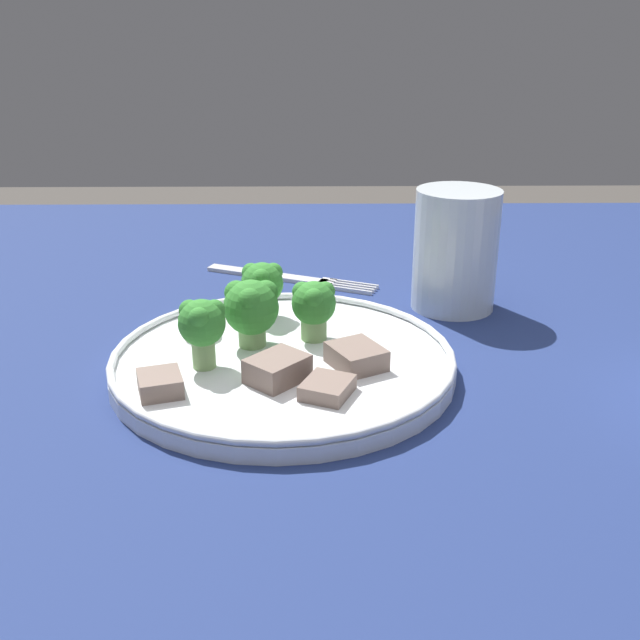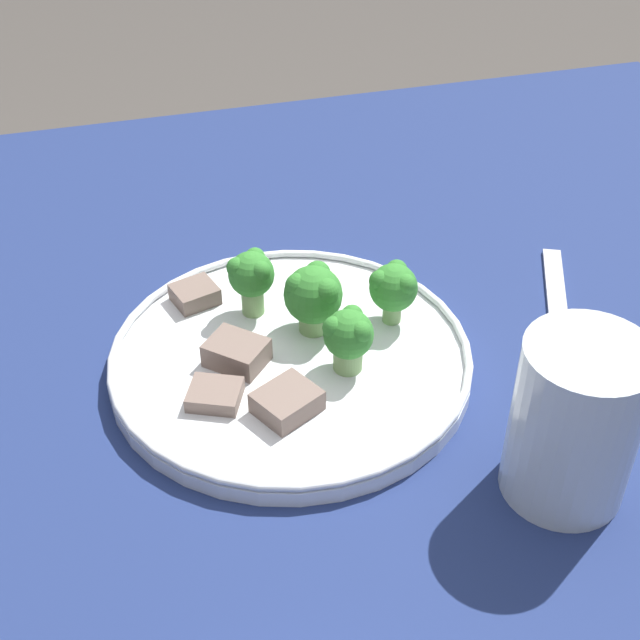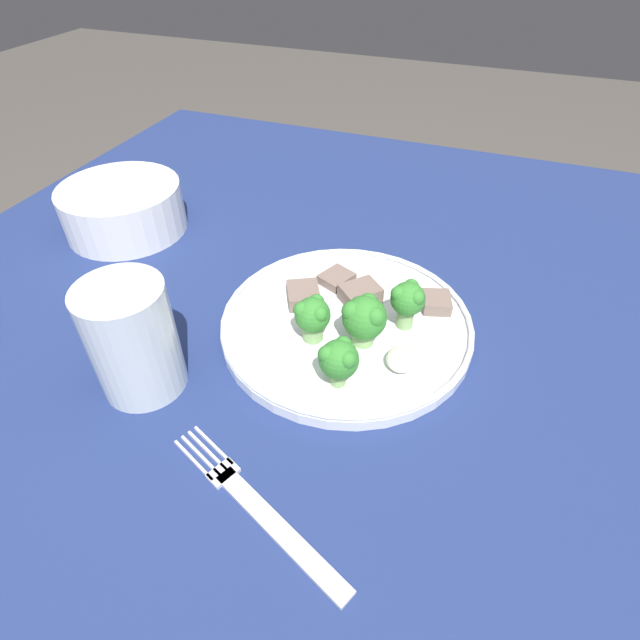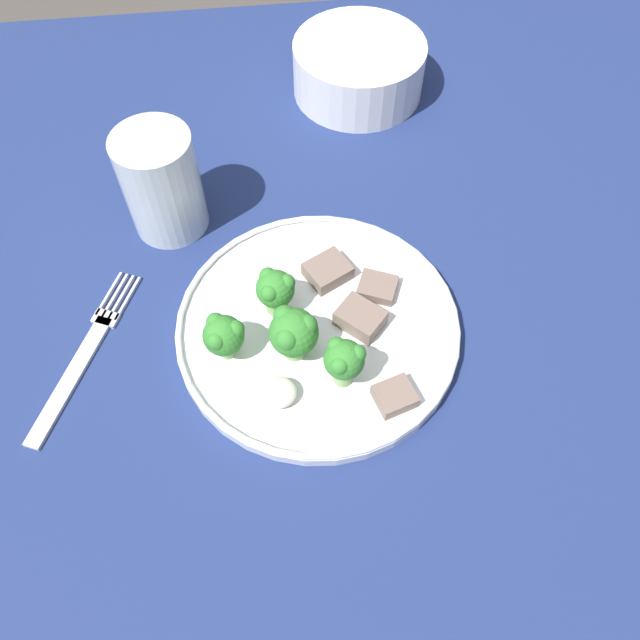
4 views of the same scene
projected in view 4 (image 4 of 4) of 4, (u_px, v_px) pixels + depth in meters
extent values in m
plane|color=#4C4742|center=(310.00, 500.00, 1.21)|extent=(8.00, 8.00, 0.00)
cube|color=navy|center=(300.00, 300.00, 0.63)|extent=(1.09, 1.00, 0.03)
cylinder|color=brown|center=(15.00, 237.00, 1.13)|extent=(0.06, 0.06, 0.68)
cylinder|color=brown|center=(534.00, 191.00, 1.19)|extent=(0.06, 0.06, 0.68)
cylinder|color=white|center=(318.00, 328.00, 0.59)|extent=(0.26, 0.26, 0.01)
torus|color=white|center=(318.00, 323.00, 0.58)|extent=(0.26, 0.26, 0.01)
cube|color=silver|center=(71.00, 379.00, 0.56)|extent=(0.07, 0.13, 0.00)
cube|color=silver|center=(106.00, 318.00, 0.60)|extent=(0.03, 0.02, 0.00)
cube|color=silver|center=(128.00, 299.00, 0.61)|extent=(0.02, 0.05, 0.00)
cube|color=silver|center=(122.00, 297.00, 0.61)|extent=(0.02, 0.05, 0.00)
cube|color=silver|center=(115.00, 296.00, 0.61)|extent=(0.02, 0.05, 0.00)
cube|color=silver|center=(109.00, 294.00, 0.61)|extent=(0.02, 0.05, 0.00)
cylinder|color=white|center=(359.00, 68.00, 0.75)|extent=(0.16, 0.16, 0.06)
cylinder|color=silver|center=(358.00, 72.00, 0.76)|extent=(0.13, 0.13, 0.05)
cylinder|color=silver|center=(162.00, 184.00, 0.62)|extent=(0.08, 0.08, 0.11)
cylinder|color=silver|center=(166.00, 199.00, 0.64)|extent=(0.07, 0.07, 0.06)
cylinder|color=#7FA866|center=(295.00, 346.00, 0.56)|extent=(0.02, 0.02, 0.02)
sphere|color=#337F2D|center=(294.00, 333.00, 0.54)|extent=(0.04, 0.04, 0.04)
sphere|color=#337F2D|center=(309.00, 325.00, 0.53)|extent=(0.02, 0.02, 0.02)
sphere|color=#337F2D|center=(284.00, 316.00, 0.54)|extent=(0.02, 0.02, 0.02)
sphere|color=#337F2D|center=(287.00, 339.00, 0.52)|extent=(0.02, 0.02, 0.02)
cylinder|color=#7FA866|center=(227.00, 348.00, 0.56)|extent=(0.01, 0.01, 0.02)
sphere|color=#337F2D|center=(224.00, 335.00, 0.54)|extent=(0.04, 0.04, 0.04)
sphere|color=#337F2D|center=(235.00, 329.00, 0.53)|extent=(0.02, 0.02, 0.02)
sphere|color=#337F2D|center=(216.00, 322.00, 0.54)|extent=(0.02, 0.02, 0.02)
sphere|color=#337F2D|center=(216.00, 341.00, 0.53)|extent=(0.02, 0.02, 0.02)
cylinder|color=#7FA866|center=(343.00, 373.00, 0.54)|extent=(0.02, 0.02, 0.02)
sphere|color=#337F2D|center=(344.00, 360.00, 0.52)|extent=(0.04, 0.04, 0.04)
sphere|color=#337F2D|center=(357.00, 354.00, 0.51)|extent=(0.02, 0.02, 0.02)
sphere|color=#337F2D|center=(337.00, 346.00, 0.52)|extent=(0.02, 0.02, 0.02)
sphere|color=#337F2D|center=(340.00, 365.00, 0.51)|extent=(0.02, 0.02, 0.02)
cylinder|color=#7FA866|center=(277.00, 302.00, 0.58)|extent=(0.02, 0.02, 0.02)
sphere|color=#337F2D|center=(275.00, 289.00, 0.57)|extent=(0.04, 0.04, 0.04)
sphere|color=#337F2D|center=(287.00, 283.00, 0.56)|extent=(0.02, 0.02, 0.02)
sphere|color=#337F2D|center=(268.00, 276.00, 0.56)|extent=(0.02, 0.02, 0.02)
sphere|color=#337F2D|center=(270.00, 293.00, 0.55)|extent=(0.02, 0.02, 0.02)
cube|color=#756056|center=(360.00, 318.00, 0.57)|extent=(0.05, 0.05, 0.02)
cube|color=#756056|center=(328.00, 271.00, 0.60)|extent=(0.05, 0.05, 0.02)
cube|color=#756056|center=(395.00, 396.00, 0.53)|extent=(0.04, 0.04, 0.01)
cube|color=#756056|center=(377.00, 287.00, 0.60)|extent=(0.04, 0.04, 0.01)
ellipsoid|color=silver|center=(278.00, 392.00, 0.53)|extent=(0.03, 0.03, 0.02)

